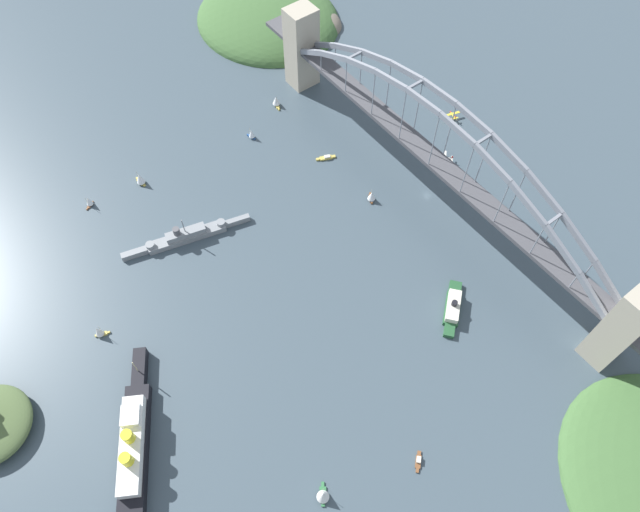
# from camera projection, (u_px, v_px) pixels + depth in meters

# --- Properties ---
(ground_plane) EXTENTS (1400.00, 1400.00, 0.00)m
(ground_plane) POSITION_uv_depth(u_px,v_px,m) (427.00, 195.00, 337.18)
(ground_plane) COLOR #3D4C56
(harbor_arch_bridge) EXTENTS (311.02, 17.97, 68.67)m
(harbor_arch_bridge) POSITION_uv_depth(u_px,v_px,m) (436.00, 161.00, 311.99)
(harbor_arch_bridge) COLOR #ADA38E
(harbor_arch_bridge) RESTS_ON ground
(headland_east_shore) EXTENTS (113.25, 102.44, 30.81)m
(headland_east_shore) POSITION_uv_depth(u_px,v_px,m) (271.00, 20.00, 427.21)
(headland_east_shore) COLOR #3D6033
(headland_east_shore) RESTS_ON ground
(ocean_liner) EXTENTS (85.24, 54.31, 18.43)m
(ocean_liner) POSITION_uv_depth(u_px,v_px,m) (134.00, 448.00, 252.98)
(ocean_liner) COLOR black
(ocean_liner) RESTS_ON ground
(naval_cruiser) EXTENTS (22.24, 71.50, 17.41)m
(naval_cruiser) POSITION_uv_depth(u_px,v_px,m) (186.00, 236.00, 317.66)
(naval_cruiser) COLOR gray
(naval_cruiser) RESTS_ON ground
(harbor_ferry_steamer) EXTENTS (24.92, 28.93, 8.57)m
(harbor_ferry_steamer) POSITION_uv_depth(u_px,v_px,m) (453.00, 307.00, 294.04)
(harbor_ferry_steamer) COLOR #23512D
(harbor_ferry_steamer) RESTS_ON ground
(seaplane_taxiing_near_bridge) EXTENTS (7.87, 11.89, 5.00)m
(seaplane_taxiing_near_bridge) POSITION_uv_depth(u_px,v_px,m) (452.00, 116.00, 369.79)
(seaplane_taxiing_near_bridge) COLOR #B7B7B2
(seaplane_taxiing_near_bridge) RESTS_ON ground
(seaplane_second_in_formation) EXTENTS (9.43, 9.44, 4.94)m
(seaplane_second_in_formation) POSITION_uv_depth(u_px,v_px,m) (446.00, 159.00, 349.75)
(seaplane_second_in_formation) COLOR #B7B7B2
(seaplane_second_in_formation) RESTS_ON ground
(small_boat_0) EXTENTS (5.25, 7.38, 8.81)m
(small_boat_0) POSITION_uv_depth(u_px,v_px,m) (99.00, 331.00, 285.09)
(small_boat_0) COLOR gold
(small_boat_0) RESTS_ON ground
(small_boat_1) EXTENTS (6.66, 4.58, 7.95)m
(small_boat_1) POSITION_uv_depth(u_px,v_px,m) (251.00, 134.00, 359.05)
(small_boat_1) COLOR #234C8C
(small_boat_1) RESTS_ON ground
(small_boat_2) EXTENTS (6.47, 11.81, 2.09)m
(small_boat_2) POSITION_uv_depth(u_px,v_px,m) (326.00, 158.00, 352.07)
(small_boat_2) COLOR gold
(small_boat_2) RESTS_ON ground
(small_boat_3) EXTENTS (5.15, 6.37, 7.94)m
(small_boat_3) POSITION_uv_depth(u_px,v_px,m) (89.00, 201.00, 330.06)
(small_boat_3) COLOR brown
(small_boat_3) RESTS_ON ground
(small_boat_4) EXTENTS (8.96, 5.41, 9.32)m
(small_boat_4) POSITION_uv_depth(u_px,v_px,m) (140.00, 179.00, 338.46)
(small_boat_4) COLOR gold
(small_boat_4) RESTS_ON ground
(small_boat_5) EXTENTS (8.77, 6.02, 8.25)m
(small_boat_5) POSITION_uv_depth(u_px,v_px,m) (276.00, 101.00, 374.79)
(small_boat_5) COLOR gold
(small_boat_5) RESTS_ON ground
(small_boat_6) EXTENTS (7.61, 6.25, 7.94)m
(small_boat_6) POSITION_uv_depth(u_px,v_px,m) (372.00, 196.00, 332.08)
(small_boat_6) COLOR brown
(small_boat_6) RESTS_ON ground
(small_boat_7) EXTENTS (7.39, 8.10, 2.05)m
(small_boat_7) POSITION_uv_depth(u_px,v_px,m) (418.00, 461.00, 254.65)
(small_boat_7) COLOR brown
(small_boat_7) RESTS_ON ground
(small_boat_9) EXTENTS (9.36, 8.17, 9.31)m
(small_boat_9) POSITION_uv_depth(u_px,v_px,m) (323.00, 495.00, 243.59)
(small_boat_9) COLOR #2D6B3D
(small_boat_9) RESTS_ON ground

